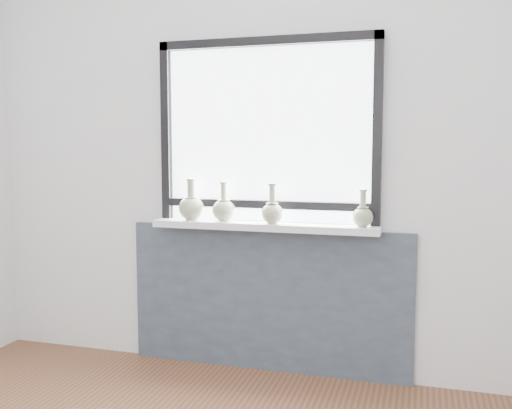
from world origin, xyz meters
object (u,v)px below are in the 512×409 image
(vase_a, at_px, (191,206))
(vase_c, at_px, (272,211))
(windowsill, at_px, (264,226))
(vase_b, at_px, (224,209))
(vase_d, at_px, (363,215))

(vase_a, relative_size, vase_c, 1.07)
(windowsill, height_order, vase_a, vase_a)
(windowsill, relative_size, vase_b, 5.71)
(windowsill, relative_size, vase_d, 6.42)
(vase_b, bearing_deg, vase_c, -5.45)
(vase_a, distance_m, vase_b, 0.20)
(vase_a, bearing_deg, vase_b, 1.83)
(vase_b, xyz_separation_m, vase_c, (0.30, -0.03, -0.00))
(vase_c, height_order, vase_d, vase_c)
(vase_a, height_order, vase_c, vase_a)
(vase_b, bearing_deg, windowsill, 0.10)
(windowsill, xyz_separation_m, vase_a, (-0.45, -0.01, 0.10))
(windowsill, bearing_deg, vase_c, -27.04)
(vase_a, distance_m, vase_c, 0.50)
(windowsill, distance_m, vase_b, 0.26)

